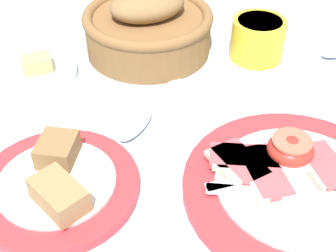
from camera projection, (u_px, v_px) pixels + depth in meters
name	position (u px, v px, depth m)	size (l,w,h in m)	color
ground_plane	(225.00, 192.00, 0.51)	(3.00, 3.00, 0.00)	#A3BCD1
breakfast_plate	(293.00, 182.00, 0.50)	(0.25, 0.25, 0.04)	red
bread_plate	(58.00, 184.00, 0.50)	(0.18, 0.18, 0.04)	red
sugar_cup	(258.00, 38.00, 0.70)	(0.08, 0.08, 0.06)	yellow
bread_basket	(148.00, 27.00, 0.71)	(0.20, 0.20, 0.10)	brown
butter_dish	(39.00, 71.00, 0.67)	(0.11, 0.11, 0.03)	silver
teaspoon_by_saucer	(146.00, 113.00, 0.60)	(0.12, 0.17, 0.01)	silver
teaspoon_near_cup	(327.00, 56.00, 0.71)	(0.19, 0.07, 0.01)	silver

